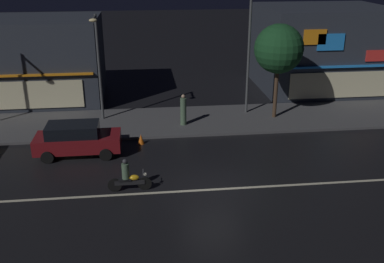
% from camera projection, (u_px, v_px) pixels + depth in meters
% --- Properties ---
extents(ground_plane, '(140.00, 140.00, 0.00)m').
position_uv_depth(ground_plane, '(213.00, 190.00, 19.38)').
color(ground_plane, black).
extents(lane_divider_stripe, '(33.86, 0.16, 0.01)m').
position_uv_depth(lane_divider_stripe, '(213.00, 190.00, 19.38)').
color(lane_divider_stripe, beige).
rests_on(lane_divider_stripe, ground).
extents(sidewalk_far, '(35.64, 5.06, 0.14)m').
position_uv_depth(sidewalk_far, '(191.00, 120.00, 27.34)').
color(sidewalk_far, '#4C4C4F').
rests_on(sidewalk_far, ground).
extents(storefront_left_block, '(9.17, 8.07, 6.13)m').
position_uv_depth(storefront_left_block, '(322.00, 48.00, 33.36)').
color(storefront_left_block, '#2D333D').
rests_on(storefront_left_block, ground).
extents(storefront_center_block, '(9.94, 6.81, 5.70)m').
position_uv_depth(storefront_center_block, '(28.00, 60.00, 30.58)').
color(storefront_center_block, '#2D333D').
rests_on(storefront_center_block, ground).
extents(streetlamp_mid, '(0.44, 1.64, 6.34)m').
position_uv_depth(streetlamp_mid, '(98.00, 59.00, 25.86)').
color(streetlamp_mid, '#47494C').
rests_on(streetlamp_mid, sidewalk_far).
extents(streetlamp_east, '(0.44, 1.64, 7.66)m').
position_uv_depth(streetlamp_east, '(250.00, 43.00, 26.77)').
color(streetlamp_east, '#47494C').
rests_on(streetlamp_east, sidewalk_far).
extents(pedestrian_on_sidewalk, '(0.36, 0.36, 1.87)m').
position_uv_depth(pedestrian_on_sidewalk, '(183.00, 111.00, 26.18)').
color(pedestrian_on_sidewalk, '#4C664C').
rests_on(pedestrian_on_sidewalk, sidewalk_far).
extents(street_tree, '(2.94, 2.94, 5.76)m').
position_uv_depth(street_tree, '(279.00, 49.00, 26.19)').
color(street_tree, '#473323').
rests_on(street_tree, sidewalk_far).
extents(parked_car_near_kerb, '(4.30, 1.98, 1.67)m').
position_uv_depth(parked_car_near_kerb, '(77.00, 139.00, 22.52)').
color(parked_car_near_kerb, maroon).
rests_on(parked_car_near_kerb, ground).
extents(motorcycle_following, '(1.90, 0.60, 1.52)m').
position_uv_depth(motorcycle_following, '(128.00, 178.00, 19.08)').
color(motorcycle_following, black).
rests_on(motorcycle_following, ground).
extents(traffic_cone, '(0.36, 0.36, 0.55)m').
position_uv_depth(traffic_cone, '(141.00, 139.00, 24.02)').
color(traffic_cone, orange).
rests_on(traffic_cone, ground).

